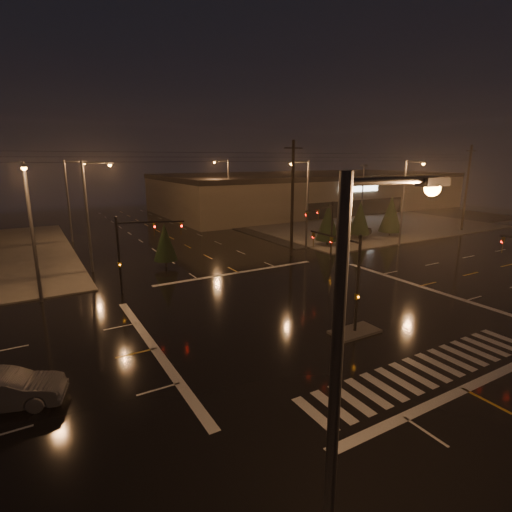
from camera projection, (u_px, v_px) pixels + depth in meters
name	position (u px, v px, depth m)	size (l,w,h in m)	color
ground	(313.00, 311.00, 27.34)	(140.00, 140.00, 0.00)	black
sidewalk_ne	(343.00, 220.00, 67.16)	(36.00, 36.00, 0.12)	#45423E
median_island	(355.00, 332.00, 23.96)	(3.00, 1.60, 0.15)	#45423E
crosswalk	(426.00, 370.00, 19.78)	(15.00, 2.60, 0.01)	beige
stop_bar_near	(464.00, 389.00, 18.10)	(16.00, 0.50, 0.01)	beige
stop_bar_far	(238.00, 273.00, 36.56)	(16.00, 0.50, 0.01)	beige
parking_lot	(374.00, 220.00, 67.93)	(50.00, 24.00, 0.08)	black
retail_building	(309.00, 190.00, 82.12)	(60.20, 28.30, 7.20)	brown
signal_mast_median	(347.00, 269.00, 23.86)	(0.25, 4.59, 6.00)	black
signal_mast_ne	(327.00, 225.00, 39.58)	(4.84, 1.86, 6.00)	black
signal_mast_nw	(133.00, 245.00, 30.29)	(4.84, 1.86, 6.00)	black
streetlight_0	(347.00, 387.00, 7.90)	(2.77, 0.32, 10.00)	#38383A
streetlight_1	(90.00, 209.00, 35.59)	(2.77, 0.32, 10.00)	#38383A
streetlight_2	(70.00, 195.00, 49.01)	(2.77, 0.32, 10.00)	#38383A
streetlight_3	(305.00, 198.00, 44.84)	(2.77, 0.32, 10.00)	#38383A
streetlight_4	(227.00, 187.00, 61.63)	(2.77, 0.32, 10.00)	#38383A
streetlight_5	(31.00, 224.00, 27.52)	(0.32, 2.77, 10.00)	#38383A
streetlight_6	(406.00, 197.00, 46.09)	(0.32, 2.77, 10.00)	#38383A
utility_pole_1	(292.00, 198.00, 41.53)	(2.20, 0.32, 12.00)	black
utility_pole_2	(467.00, 188.00, 56.20)	(2.20, 0.32, 12.00)	black
conifer_0	(328.00, 222.00, 47.18)	(2.79, 2.79, 5.06)	black
conifer_1	(360.00, 218.00, 50.92)	(2.68, 2.68, 4.89)	black
conifer_2	(391.00, 214.00, 52.61)	(3.01, 3.01, 5.40)	black
conifer_3	(165.00, 242.00, 37.85)	(2.26, 2.26, 4.24)	black
car_parked	(354.00, 228.00, 55.36)	(1.97, 4.89, 1.67)	black
car_crossing	(3.00, 391.00, 16.62)	(1.66, 4.76, 1.57)	#4F5055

